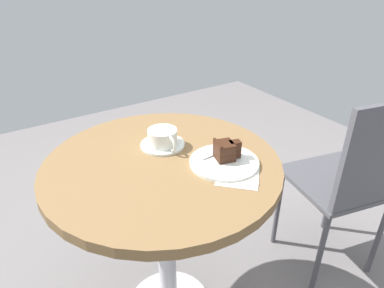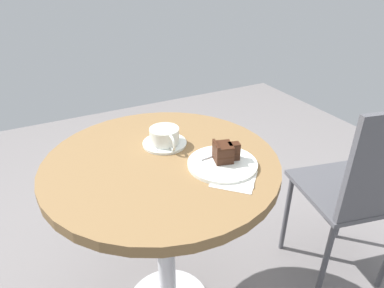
# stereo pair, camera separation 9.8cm
# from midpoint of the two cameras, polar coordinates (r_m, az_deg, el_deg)

# --- Properties ---
(cafe_table) EXTENTS (0.78, 0.78, 0.74)m
(cafe_table) POSITION_cam_midpoint_polar(r_m,az_deg,el_deg) (1.20, -2.54, -7.63)
(cafe_table) COLOR brown
(cafe_table) RESTS_ON ground
(saucer) EXTENTS (0.16, 0.16, 0.01)m
(saucer) POSITION_cam_midpoint_polar(r_m,az_deg,el_deg) (1.22, -2.27, 0.08)
(saucer) COLOR silver
(saucer) RESTS_ON cafe_table
(coffee_cup) EXTENTS (0.14, 0.10, 0.06)m
(coffee_cup) POSITION_cam_midpoint_polar(r_m,az_deg,el_deg) (1.19, -2.22, 1.35)
(coffee_cup) COLOR silver
(coffee_cup) RESTS_ON saucer
(teaspoon) EXTENTS (0.10, 0.02, 0.00)m
(teaspoon) POSITION_cam_midpoint_polar(r_m,az_deg,el_deg) (1.21, -4.78, 0.17)
(teaspoon) COLOR silver
(teaspoon) RESTS_ON saucer
(cake_plate) EXTENTS (0.22, 0.22, 0.01)m
(cake_plate) POSITION_cam_midpoint_polar(r_m,az_deg,el_deg) (1.10, 7.65, -3.37)
(cake_plate) COLOR silver
(cake_plate) RESTS_ON cafe_table
(cake_slice) EXTENTS (0.08, 0.09, 0.06)m
(cake_slice) POSITION_cam_midpoint_polar(r_m,az_deg,el_deg) (1.10, 8.02, -1.41)
(cake_slice) COLOR #422619
(cake_slice) RESTS_ON cake_plate
(fork) EXTENTS (0.03, 0.14, 0.00)m
(fork) POSITION_cam_midpoint_polar(r_m,az_deg,el_deg) (1.15, 7.51, -1.49)
(fork) COLOR silver
(fork) RESTS_ON cake_plate
(napkin) EXTENTS (0.18, 0.18, 0.00)m
(napkin) POSITION_cam_midpoint_polar(r_m,az_deg,el_deg) (1.05, 9.76, -5.54)
(napkin) COLOR silver
(napkin) RESTS_ON cafe_table
(cafe_chair) EXTENTS (0.45, 0.45, 0.90)m
(cafe_chair) POSITION_cam_midpoint_polar(r_m,az_deg,el_deg) (1.54, 28.46, -6.22)
(cafe_chair) COLOR #4C4C51
(cafe_chair) RESTS_ON ground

